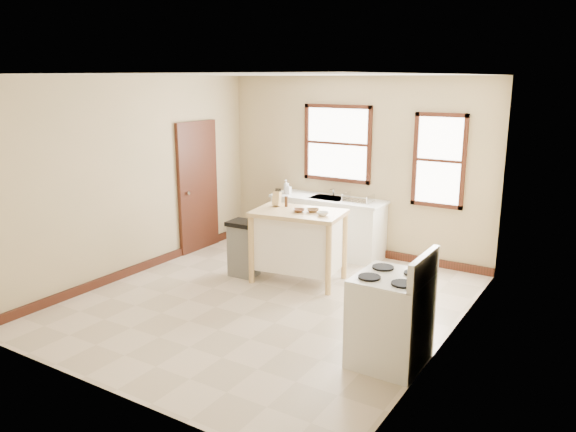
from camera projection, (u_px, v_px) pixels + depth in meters
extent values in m
plane|color=beige|center=(267.00, 301.00, 7.13)|extent=(5.00, 5.00, 0.00)
plane|color=white|center=(265.00, 75.00, 6.46)|extent=(5.00, 5.00, 0.00)
cube|color=tan|center=(354.00, 167.00, 8.85)|extent=(4.50, 0.04, 2.80)
cube|color=tan|center=(134.00, 177.00, 7.95)|extent=(0.04, 5.00, 2.80)
cube|color=tan|center=(451.00, 217.00, 5.64)|extent=(0.04, 5.00, 2.80)
cube|color=#33180E|center=(198.00, 187.00, 9.08)|extent=(0.06, 0.90, 2.10)
cube|color=#33180E|center=(351.00, 248.00, 9.15)|extent=(4.50, 0.04, 0.12)
cube|color=#33180E|center=(142.00, 267.00, 8.25)|extent=(0.04, 5.00, 0.12)
cylinder|color=silver|center=(334.00, 189.00, 9.00)|extent=(0.03, 0.03, 0.22)
imported|color=#B2B2B2|center=(286.00, 187.00, 9.18)|extent=(0.09, 0.09, 0.22)
imported|color=#B2B2B2|center=(288.00, 189.00, 9.13)|extent=(0.08, 0.09, 0.18)
cylinder|color=#3D2210|center=(286.00, 202.00, 7.88)|extent=(0.05, 0.05, 0.15)
imported|color=brown|center=(299.00, 210.00, 7.58)|extent=(0.23, 0.23, 0.04)
imported|color=brown|center=(313.00, 210.00, 7.58)|extent=(0.25, 0.25, 0.04)
imported|color=white|center=(323.00, 214.00, 7.39)|extent=(0.19, 0.19, 0.05)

